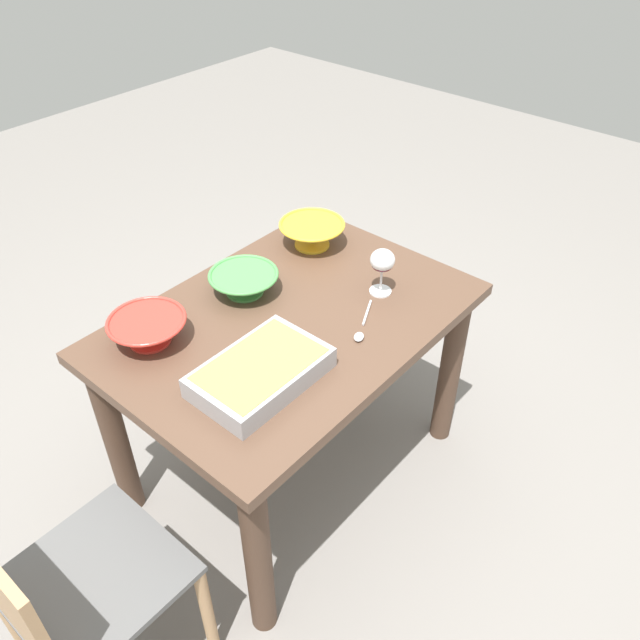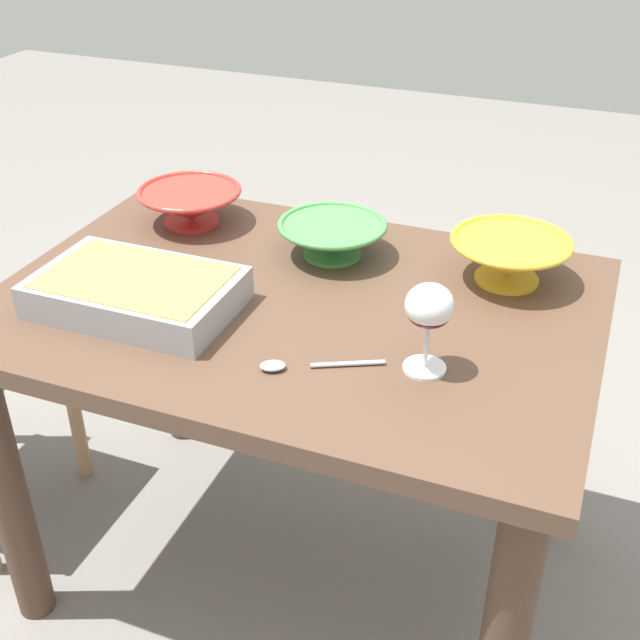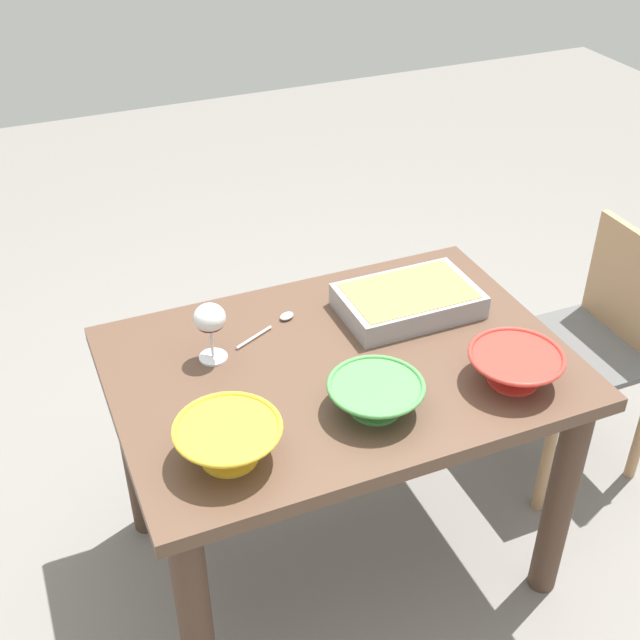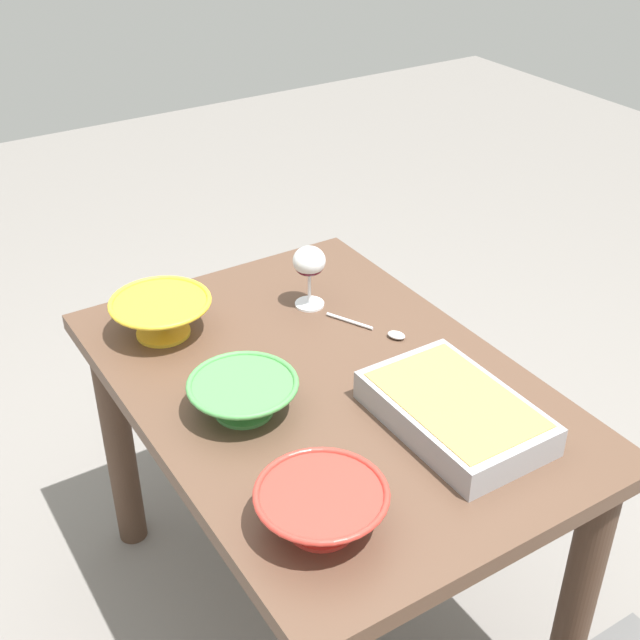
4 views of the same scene
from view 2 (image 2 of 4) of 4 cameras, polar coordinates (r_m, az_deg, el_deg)
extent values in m
plane|color=gray|center=(2.05, -1.38, -16.62)|extent=(8.00, 8.00, 0.00)
cube|color=brown|center=(1.59, -1.71, 0.86)|extent=(1.16, 0.81, 0.04)
cylinder|color=#493427|center=(1.83, -21.03, -11.22)|extent=(0.08, 0.08, 0.69)
cylinder|color=#493427|center=(2.24, -10.25, -0.76)|extent=(0.08, 0.08, 0.69)
cylinder|color=#493427|center=(1.98, 16.20, -6.48)|extent=(0.08, 0.08, 0.69)
cylinder|color=tan|center=(2.23, -16.86, -5.95)|extent=(0.04, 0.04, 0.44)
cylinder|color=white|center=(1.39, 7.32, -3.34)|extent=(0.07, 0.07, 0.01)
cylinder|color=white|center=(1.36, 7.45, -1.79)|extent=(0.01, 0.01, 0.08)
ellipsoid|color=white|center=(1.32, 7.68, 1.04)|extent=(0.08, 0.08, 0.07)
ellipsoid|color=#4C0A19|center=(1.33, 7.63, 0.48)|extent=(0.07, 0.07, 0.04)
cube|color=#99999E|center=(1.57, -12.72, 1.88)|extent=(0.37, 0.24, 0.07)
cube|color=tan|center=(1.56, -12.83, 2.67)|extent=(0.34, 0.22, 0.02)
cylinder|color=#4C994C|center=(1.74, 0.73, 4.70)|extent=(0.12, 0.12, 0.01)
cone|color=#4C994C|center=(1.73, 0.73, 5.76)|extent=(0.22, 0.22, 0.06)
torus|color=#4C994C|center=(1.71, 0.74, 6.71)|extent=(0.23, 0.23, 0.01)
cylinder|color=yellow|center=(1.68, 12.92, 2.84)|extent=(0.13, 0.13, 0.01)
cone|color=yellow|center=(1.66, 13.10, 4.17)|extent=(0.23, 0.23, 0.08)
torus|color=yellow|center=(1.65, 13.26, 5.41)|extent=(0.24, 0.24, 0.01)
cylinder|color=red|center=(1.91, -8.97, 6.86)|extent=(0.13, 0.13, 0.01)
cone|color=red|center=(1.90, -9.06, 7.93)|extent=(0.23, 0.23, 0.07)
torus|color=red|center=(1.88, -9.15, 8.90)|extent=(0.24, 0.24, 0.01)
cylinder|color=silver|center=(1.38, 1.96, -3.08)|extent=(0.12, 0.06, 0.01)
ellipsoid|color=silver|center=(1.37, -3.33, -3.22)|extent=(0.05, 0.05, 0.01)
camera|label=1|loc=(1.76, -75.27, 26.62)|focal=35.94mm
camera|label=3|loc=(2.82, 31.37, 38.08)|focal=46.38mm
camera|label=4|loc=(2.75, -24.47, 35.65)|focal=47.41mm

